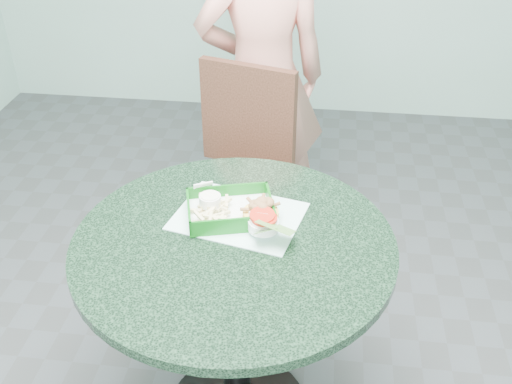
# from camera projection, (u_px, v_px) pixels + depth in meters

# --- Properties ---
(cafe_table) EXTENTS (0.92, 0.92, 0.75)m
(cafe_table) POSITION_uv_depth(u_px,v_px,m) (235.00, 289.00, 1.80)
(cafe_table) COLOR black
(cafe_table) RESTS_ON floor
(dining_chair) EXTENTS (0.42, 0.42, 0.93)m
(dining_chair) POSITION_uv_depth(u_px,v_px,m) (245.00, 164.00, 2.50)
(dining_chair) COLOR black
(dining_chair) RESTS_ON floor
(diner_person) EXTENTS (0.68, 0.54, 1.64)m
(diner_person) POSITION_uv_depth(u_px,v_px,m) (262.00, 73.00, 2.59)
(diner_person) COLOR tan
(diner_person) RESTS_ON floor
(placemat) EXTENTS (0.42, 0.35, 0.00)m
(placemat) POSITION_uv_depth(u_px,v_px,m) (238.00, 221.00, 1.79)
(placemat) COLOR #BDF0E6
(placemat) RESTS_ON cafe_table
(food_basket) EXTENTS (0.25, 0.18, 0.05)m
(food_basket) POSITION_uv_depth(u_px,v_px,m) (230.00, 217.00, 1.79)
(food_basket) COLOR #0B5C12
(food_basket) RESTS_ON placemat
(crab_sandwich) EXTENTS (0.11, 0.11, 0.07)m
(crab_sandwich) POSITION_uv_depth(u_px,v_px,m) (257.00, 218.00, 1.73)
(crab_sandwich) COLOR #EFB447
(crab_sandwich) RESTS_ON food_basket
(fries_pile) EXTENTS (0.11, 0.12, 0.04)m
(fries_pile) POSITION_uv_depth(u_px,v_px,m) (212.00, 212.00, 1.77)
(fries_pile) COLOR #F6E4A1
(fries_pile) RESTS_ON food_basket
(sauce_ramekin) EXTENTS (0.06, 0.06, 0.04)m
(sauce_ramekin) POSITION_uv_depth(u_px,v_px,m) (212.00, 203.00, 1.79)
(sauce_ramekin) COLOR white
(sauce_ramekin) RESTS_ON food_basket
(garnish_cup) EXTENTS (0.13, 0.13, 0.05)m
(garnish_cup) POSITION_uv_depth(u_px,v_px,m) (257.00, 234.00, 1.68)
(garnish_cup) COLOR white
(garnish_cup) RESTS_ON food_basket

